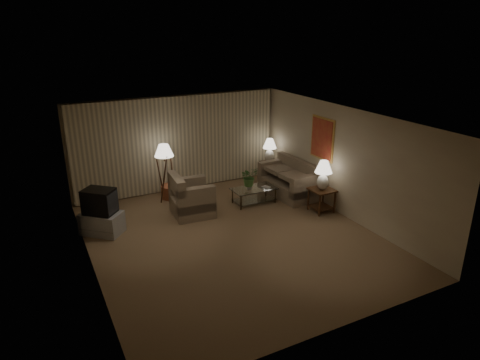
# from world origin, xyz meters

# --- Properties ---
(ground) EXTENTS (7.00, 7.00, 0.00)m
(ground) POSITION_xyz_m (0.00, 0.00, 0.00)
(ground) COLOR #8D694E
(ground) RESTS_ON ground
(room_shell) EXTENTS (6.04, 7.02, 2.72)m
(room_shell) POSITION_xyz_m (0.02, 1.51, 1.75)
(room_shell) COLOR beige
(room_shell) RESTS_ON ground
(sofa) EXTENTS (1.84, 1.05, 0.78)m
(sofa) POSITION_xyz_m (2.50, 1.61, 0.39)
(sofa) COLOR gray
(sofa) RESTS_ON ground
(armchair) EXTENTS (1.15, 1.10, 0.84)m
(armchair) POSITION_xyz_m (-0.35, 1.58, 0.42)
(armchair) COLOR gray
(armchair) RESTS_ON ground
(side_table_near) EXTENTS (0.57, 0.57, 0.60)m
(side_table_near) POSITION_xyz_m (2.65, 0.26, 0.41)
(side_table_near) COLOR #351F0E
(side_table_near) RESTS_ON ground
(side_table_far) EXTENTS (0.47, 0.39, 0.60)m
(side_table_far) POSITION_xyz_m (2.65, 2.86, 0.39)
(side_table_far) COLOR #351F0E
(side_table_far) RESTS_ON ground
(table_lamp_near) EXTENTS (0.43, 0.43, 0.75)m
(table_lamp_near) POSITION_xyz_m (2.65, 0.26, 1.04)
(table_lamp_near) COLOR silver
(table_lamp_near) RESTS_ON side_table_near
(table_lamp_far) EXTENTS (0.41, 0.41, 0.71)m
(table_lamp_far) POSITION_xyz_m (2.65, 2.86, 1.02)
(table_lamp_far) COLOR silver
(table_lamp_far) RESTS_ON side_table_far
(coffee_table) EXTENTS (1.17, 0.64, 0.41)m
(coffee_table) POSITION_xyz_m (1.38, 1.51, 0.28)
(coffee_table) COLOR silver
(coffee_table) RESTS_ON ground
(tv_cabinet) EXTENTS (1.45, 1.44, 0.50)m
(tv_cabinet) POSITION_xyz_m (-2.55, 1.55, 0.25)
(tv_cabinet) COLOR #B2B3B5
(tv_cabinet) RESTS_ON ground
(crt_tv) EXTENTS (1.14, 1.13, 0.57)m
(crt_tv) POSITION_xyz_m (-2.55, 1.55, 0.78)
(crt_tv) COLOR black
(crt_tv) RESTS_ON tv_cabinet
(floor_lamp) EXTENTS (0.51, 0.51, 1.56)m
(floor_lamp) POSITION_xyz_m (-0.63, 2.77, 0.82)
(floor_lamp) COLOR #351F0E
(floor_lamp) RESTS_ON ground
(ottoman) EXTENTS (0.64, 0.64, 0.36)m
(ottoman) POSITION_xyz_m (-0.47, 2.88, 0.18)
(ottoman) COLOR #B3673C
(ottoman) RESTS_ON ground
(vase) EXTENTS (0.20, 0.20, 0.16)m
(vase) POSITION_xyz_m (1.23, 1.51, 0.49)
(vase) COLOR silver
(vase) RESTS_ON coffee_table
(flowers) EXTENTS (0.48, 0.42, 0.51)m
(flowers) POSITION_xyz_m (1.23, 1.51, 0.83)
(flowers) COLOR #477835
(flowers) RESTS_ON vase
(book) EXTENTS (0.21, 0.25, 0.02)m
(book) POSITION_xyz_m (1.63, 1.41, 0.42)
(book) COLOR olive
(book) RESTS_ON coffee_table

